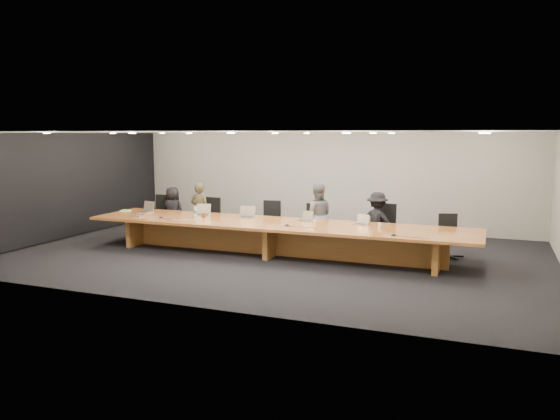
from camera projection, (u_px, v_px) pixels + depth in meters
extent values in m
plane|color=black|center=(275.00, 255.00, 12.52)|extent=(12.00, 12.00, 0.00)
cube|color=silver|center=(326.00, 180.00, 16.01)|extent=(12.00, 0.02, 2.80)
cube|color=black|center=(68.00, 186.00, 14.47)|extent=(0.08, 7.84, 2.74)
cube|color=brown|center=(275.00, 224.00, 12.42)|extent=(9.00, 1.80, 0.06)
cube|color=brown|center=(275.00, 240.00, 12.47)|extent=(7.65, 0.15, 0.69)
cube|color=brown|center=(143.00, 230.00, 13.77)|extent=(0.12, 1.26, 0.69)
cube|color=brown|center=(275.00, 240.00, 12.47)|extent=(0.12, 1.26, 0.69)
cube|color=brown|center=(438.00, 252.00, 11.17)|extent=(0.12, 1.26, 0.69)
imported|color=black|center=(173.00, 211.00, 14.77)|extent=(0.67, 0.45, 1.34)
imported|color=#39321F|center=(200.00, 210.00, 14.44)|extent=(0.54, 0.35, 1.48)
imported|color=#5A5A5D|center=(317.00, 216.00, 13.23)|extent=(0.91, 0.80, 1.57)
imported|color=black|center=(377.00, 222.00, 12.78)|extent=(1.00, 0.71, 1.41)
cylinder|color=silver|center=(195.00, 212.00, 13.20)|extent=(0.10, 0.10, 0.25)
cylinder|color=brown|center=(204.00, 215.00, 13.14)|extent=(0.09, 0.09, 0.11)
cone|color=silver|center=(315.00, 222.00, 12.25)|extent=(0.09, 0.09, 0.09)
cone|color=beige|center=(380.00, 225.00, 11.77)|extent=(0.09, 0.09, 0.10)
cube|color=silver|center=(125.00, 211.00, 14.23)|extent=(0.32, 0.29, 0.02)
cube|color=#64C334|center=(126.00, 210.00, 14.21)|extent=(0.19, 0.11, 0.03)
cube|color=silver|center=(139.00, 216.00, 13.31)|extent=(0.23, 0.19, 0.03)
cone|color=black|center=(161.00, 217.00, 13.12)|extent=(0.12, 0.12, 0.03)
cone|color=black|center=(287.00, 225.00, 11.97)|extent=(0.16, 0.16, 0.03)
cone|color=black|center=(393.00, 235.00, 10.82)|extent=(0.17, 0.17, 0.03)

